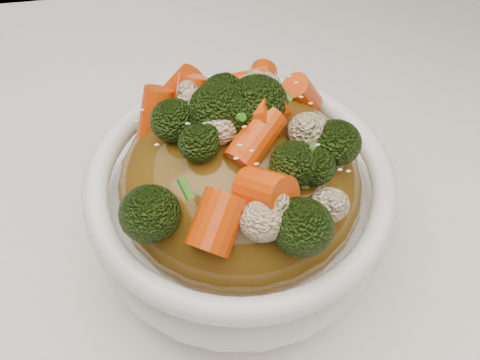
{
  "coord_description": "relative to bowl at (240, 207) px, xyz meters",
  "views": [
    {
      "loc": [
        -0.0,
        -0.26,
        1.16
      ],
      "look_at": [
        0.04,
        0.0,
        0.83
      ],
      "focal_mm": 42.0,
      "sensor_mm": 36.0,
      "label": 1
    }
  ],
  "objects": [
    {
      "name": "broccoli",
      "position": [
        0.0,
        -0.0,
        0.1
      ],
      "size": [
        0.24,
        0.24,
        0.05
      ],
      "primitive_type": null,
      "rotation": [
        0.0,
        0.0,
        -0.35
      ],
      "color": "black",
      "rests_on": "sauce_base"
    },
    {
      "name": "carrots",
      "position": [
        0.0,
        -0.0,
        0.1
      ],
      "size": [
        0.24,
        0.24,
        0.05
      ],
      "primitive_type": null,
      "rotation": [
        0.0,
        0.0,
        -0.35
      ],
      "color": "#D03F06",
      "rests_on": "sauce_base"
    },
    {
      "name": "cauliflower",
      "position": [
        0.0,
        -0.0,
        0.1
      ],
      "size": [
        0.24,
        0.24,
        0.04
      ],
      "primitive_type": null,
      "rotation": [
        0.0,
        0.0,
        -0.35
      ],
      "color": "beige",
      "rests_on": "sauce_base"
    },
    {
      "name": "tablecloth",
      "position": [
        -0.04,
        -0.0,
        -0.07
      ],
      "size": [
        1.2,
        0.8,
        0.04
      ],
      "primitive_type": "cube",
      "color": "white",
      "rests_on": "dining_table"
    },
    {
      "name": "sesame_seeds",
      "position": [
        0.0,
        -0.0,
        0.1
      ],
      "size": [
        0.21,
        0.21,
        0.01
      ],
      "primitive_type": null,
      "rotation": [
        0.0,
        0.0,
        -0.35
      ],
      "color": "beige",
      "rests_on": "sauce_base"
    },
    {
      "name": "sauce_base",
      "position": [
        0.0,
        -0.0,
        0.03
      ],
      "size": [
        0.24,
        0.24,
        0.1
      ],
      "primitive_type": "ellipsoid",
      "rotation": [
        0.0,
        0.0,
        -0.35
      ],
      "color": "#5B3B0F",
      "rests_on": "bowl"
    },
    {
      "name": "scallions",
      "position": [
        0.0,
        -0.0,
        0.1
      ],
      "size": [
        0.18,
        0.18,
        0.02
      ],
      "primitive_type": null,
      "rotation": [
        0.0,
        0.0,
        -0.35
      ],
      "color": "#30791C",
      "rests_on": "sauce_base"
    },
    {
      "name": "bowl",
      "position": [
        0.0,
        0.0,
        0.0
      ],
      "size": [
        0.3,
        0.3,
        0.09
      ],
      "primitive_type": null,
      "rotation": [
        0.0,
        0.0,
        -0.35
      ],
      "color": "white",
      "rests_on": "tablecloth"
    }
  ]
}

